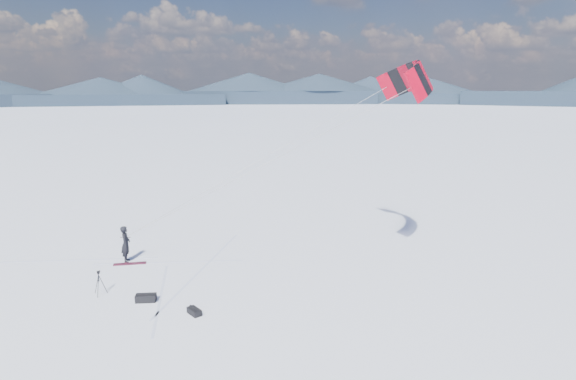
# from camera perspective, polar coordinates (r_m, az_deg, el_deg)

# --- Properties ---
(ground) EXTENTS (1800.00, 1800.00, 0.00)m
(ground) POSITION_cam_1_polar(r_m,az_deg,el_deg) (24.13, -18.93, -10.66)
(ground) COLOR white
(horizon_hills) EXTENTS (704.00, 704.42, 9.93)m
(horizon_hills) POSITION_cam_1_polar(r_m,az_deg,el_deg) (22.89, -19.64, -0.63)
(horizon_hills) COLOR black
(horizon_hills) RESTS_ON ground
(snow_tracks) EXTENTS (13.93, 9.84, 0.01)m
(snow_tracks) POSITION_cam_1_polar(r_m,az_deg,el_deg) (25.10, -22.98, -10.08)
(snow_tracks) COLOR #B3BBDA
(snow_tracks) RESTS_ON ground
(snowkiter) EXTENTS (0.67, 0.82, 1.95)m
(snowkiter) POSITION_cam_1_polar(r_m,az_deg,el_deg) (27.27, -18.55, -8.03)
(snowkiter) COLOR black
(snowkiter) RESTS_ON ground
(snowboard) EXTENTS (1.66, 0.80, 0.04)m
(snowboard) POSITION_cam_1_polar(r_m,az_deg,el_deg) (26.82, -18.24, -8.30)
(snowboard) COLOR maroon
(snowboard) RESTS_ON ground
(tripod) EXTENTS (0.58, 0.55, 1.11)m
(tripod) POSITION_cam_1_polar(r_m,az_deg,el_deg) (23.23, -21.50, -9.82)
(tripod) COLOR black
(tripod) RESTS_ON ground
(gear_bag_a) EXTENTS (0.92, 0.57, 0.38)m
(gear_bag_a) POSITION_cam_1_polar(r_m,az_deg,el_deg) (22.09, -16.49, -12.15)
(gear_bag_a) COLOR black
(gear_bag_a) RESTS_ON ground
(gear_bag_b) EXTENTS (0.72, 0.71, 0.31)m
(gear_bag_b) POSITION_cam_1_polar(r_m,az_deg,el_deg) (20.48, -11.05, -13.93)
(gear_bag_b) COLOR black
(gear_bag_b) RESTS_ON ground
(power_kite) EXTENTS (15.79, 6.48, 9.06)m
(power_kite) POSITION_cam_1_polar(r_m,az_deg,el_deg) (25.17, 14.31, 12.50)
(power_kite) COLOR #B2031A
(power_kite) RESTS_ON ground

